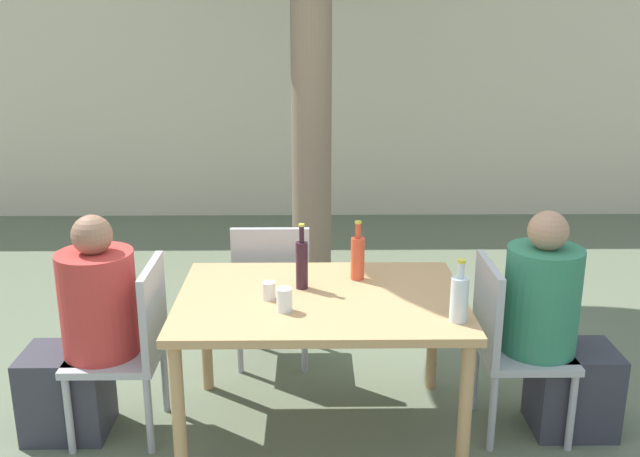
{
  "coord_description": "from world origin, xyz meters",
  "views": [
    {
      "loc": [
        -0.04,
        -3.19,
        2.02
      ],
      "look_at": [
        0.0,
        0.3,
        0.98
      ],
      "focal_mm": 40.0,
      "sensor_mm": 36.0,
      "label": 1
    }
  ],
  "objects_px": {
    "person_seated_0": "(84,339)",
    "person_seated_1": "(556,336)",
    "drinking_glass_1": "(284,300)",
    "patio_chair_1": "(508,338)",
    "soda_bottle_1": "(358,257)",
    "drinking_glass_0": "(269,291)",
    "wine_bottle_0": "(302,263)",
    "patio_chair_2": "(272,286)",
    "patio_chair_0": "(132,341)",
    "water_bottle_2": "(459,298)",
    "dining_table_front": "(321,311)"
  },
  "relations": [
    {
      "from": "drinking_glass_0",
      "to": "person_seated_0",
      "type": "bearing_deg",
      "value": 177.98
    },
    {
      "from": "water_bottle_2",
      "to": "patio_chair_1",
      "type": "bearing_deg",
      "value": 43.06
    },
    {
      "from": "patio_chair_0",
      "to": "person_seated_1",
      "type": "xyz_separation_m",
      "value": [
        2.08,
        -0.0,
        0.01
      ]
    },
    {
      "from": "dining_table_front",
      "to": "soda_bottle_1",
      "type": "distance_m",
      "value": 0.36
    },
    {
      "from": "person_seated_0",
      "to": "drinking_glass_1",
      "type": "height_order",
      "value": "person_seated_0"
    },
    {
      "from": "patio_chair_1",
      "to": "wine_bottle_0",
      "type": "bearing_deg",
      "value": 83.93
    },
    {
      "from": "soda_bottle_1",
      "to": "patio_chair_0",
      "type": "bearing_deg",
      "value": -168.21
    },
    {
      "from": "dining_table_front",
      "to": "drinking_glass_1",
      "type": "distance_m",
      "value": 0.28
    },
    {
      "from": "wine_bottle_0",
      "to": "patio_chair_2",
      "type": "bearing_deg",
      "value": 106.8
    },
    {
      "from": "water_bottle_2",
      "to": "drinking_glass_0",
      "type": "distance_m",
      "value": 0.89
    },
    {
      "from": "patio_chair_0",
      "to": "patio_chair_1",
      "type": "bearing_deg",
      "value": 90.0
    },
    {
      "from": "water_bottle_2",
      "to": "drinking_glass_1",
      "type": "bearing_deg",
      "value": 171.13
    },
    {
      "from": "wine_bottle_0",
      "to": "drinking_glass_1",
      "type": "height_order",
      "value": "wine_bottle_0"
    },
    {
      "from": "person_seated_0",
      "to": "soda_bottle_1",
      "type": "height_order",
      "value": "person_seated_0"
    },
    {
      "from": "drinking_glass_0",
      "to": "drinking_glass_1",
      "type": "xyz_separation_m",
      "value": [
        0.08,
        -0.15,
        0.01
      ]
    },
    {
      "from": "patio_chair_2",
      "to": "person_seated_1",
      "type": "relative_size",
      "value": 0.77
    },
    {
      "from": "patio_chair_0",
      "to": "person_seated_1",
      "type": "relative_size",
      "value": 0.77
    },
    {
      "from": "patio_chair_2",
      "to": "dining_table_front",
      "type": "bearing_deg",
      "value": 111.01
    },
    {
      "from": "person_seated_0",
      "to": "water_bottle_2",
      "type": "height_order",
      "value": "person_seated_0"
    },
    {
      "from": "wine_bottle_0",
      "to": "water_bottle_2",
      "type": "bearing_deg",
      "value": -30.37
    },
    {
      "from": "person_seated_0",
      "to": "soda_bottle_1",
      "type": "xyz_separation_m",
      "value": [
        1.35,
        0.23,
        0.34
      ]
    },
    {
      "from": "patio_chair_1",
      "to": "wine_bottle_0",
      "type": "xyz_separation_m",
      "value": [
        -1.01,
        0.11,
        0.36
      ]
    },
    {
      "from": "patio_chair_2",
      "to": "wine_bottle_0",
      "type": "relative_size",
      "value": 2.69
    },
    {
      "from": "person_seated_1",
      "to": "drinking_glass_1",
      "type": "height_order",
      "value": "person_seated_1"
    },
    {
      "from": "wine_bottle_0",
      "to": "person_seated_1",
      "type": "bearing_deg",
      "value": -4.94
    },
    {
      "from": "water_bottle_2",
      "to": "drinking_glass_0",
      "type": "relative_size",
      "value": 3.38
    },
    {
      "from": "soda_bottle_1",
      "to": "drinking_glass_0",
      "type": "bearing_deg",
      "value": -148.94
    },
    {
      "from": "wine_bottle_0",
      "to": "drinking_glass_0",
      "type": "distance_m",
      "value": 0.23
    },
    {
      "from": "person_seated_0",
      "to": "water_bottle_2",
      "type": "bearing_deg",
      "value": 80.36
    },
    {
      "from": "soda_bottle_1",
      "to": "drinking_glass_0",
      "type": "distance_m",
      "value": 0.52
    },
    {
      "from": "wine_bottle_0",
      "to": "soda_bottle_1",
      "type": "distance_m",
      "value": 0.31
    },
    {
      "from": "patio_chair_2",
      "to": "water_bottle_2",
      "type": "height_order",
      "value": "water_bottle_2"
    },
    {
      "from": "patio_chair_0",
      "to": "wine_bottle_0",
      "type": "relative_size",
      "value": 2.69
    },
    {
      "from": "soda_bottle_1",
      "to": "drinking_glass_0",
      "type": "relative_size",
      "value": 3.65
    },
    {
      "from": "patio_chair_0",
      "to": "drinking_glass_1",
      "type": "distance_m",
      "value": 0.83
    },
    {
      "from": "dining_table_front",
      "to": "drinking_glass_1",
      "type": "xyz_separation_m",
      "value": [
        -0.17,
        -0.18,
        0.13
      ]
    },
    {
      "from": "patio_chair_1",
      "to": "soda_bottle_1",
      "type": "xyz_separation_m",
      "value": [
        -0.73,
        0.23,
        0.35
      ]
    },
    {
      "from": "wine_bottle_0",
      "to": "drinking_glass_1",
      "type": "bearing_deg",
      "value": -104.91
    },
    {
      "from": "patio_chair_0",
      "to": "person_seated_1",
      "type": "distance_m",
      "value": 2.08
    },
    {
      "from": "wine_bottle_0",
      "to": "patio_chair_0",
      "type": "bearing_deg",
      "value": -172.6
    },
    {
      "from": "dining_table_front",
      "to": "wine_bottle_0",
      "type": "height_order",
      "value": "wine_bottle_0"
    },
    {
      "from": "patio_chair_0",
      "to": "person_seated_0",
      "type": "bearing_deg",
      "value": -90.0
    },
    {
      "from": "person_seated_0",
      "to": "person_seated_1",
      "type": "bearing_deg",
      "value": 90.0
    },
    {
      "from": "person_seated_1",
      "to": "drinking_glass_0",
      "type": "distance_m",
      "value": 1.43
    },
    {
      "from": "person_seated_0",
      "to": "wine_bottle_0",
      "type": "xyz_separation_m",
      "value": [
        1.06,
        0.11,
        0.35
      ]
    },
    {
      "from": "soda_bottle_1",
      "to": "dining_table_front",
      "type": "bearing_deg",
      "value": -129.38
    },
    {
      "from": "patio_chair_1",
      "to": "person_seated_0",
      "type": "height_order",
      "value": "person_seated_0"
    },
    {
      "from": "dining_table_front",
      "to": "wine_bottle_0",
      "type": "xyz_separation_m",
      "value": [
        -0.09,
        0.11,
        0.21
      ]
    },
    {
      "from": "dining_table_front",
      "to": "person_seated_1",
      "type": "xyz_separation_m",
      "value": [
        1.16,
        -0.0,
        -0.14
      ]
    },
    {
      "from": "person_seated_0",
      "to": "patio_chair_2",
      "type": "bearing_deg",
      "value": 129.22
    }
  ]
}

